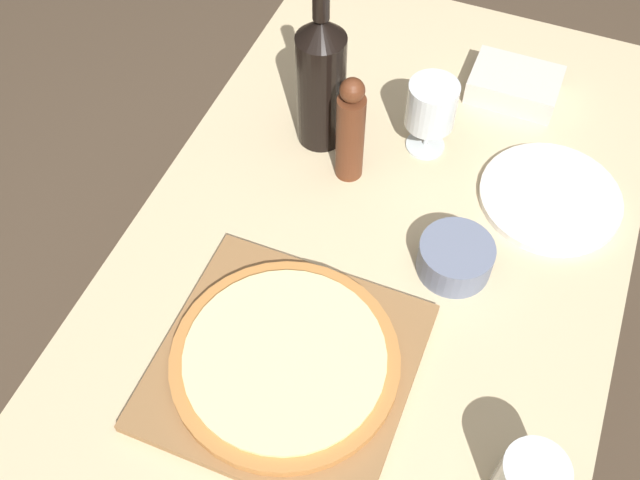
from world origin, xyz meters
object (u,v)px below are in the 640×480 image
(wine_glass, at_px, (431,106))
(pepper_mill, at_px, (350,131))
(pizza, at_px, (285,360))
(wine_bottle, at_px, (321,80))
(small_bowl, at_px, (455,258))

(wine_glass, bearing_deg, pepper_mill, -134.25)
(pizza, xyz_separation_m, wine_bottle, (-0.13, 0.46, 0.11))
(wine_bottle, xyz_separation_m, pepper_mill, (0.08, -0.07, -0.03))
(pizza, height_order, small_bowl, small_bowl)
(pizza, bearing_deg, small_bowl, 55.79)
(pizza, bearing_deg, wine_glass, 83.29)
(wine_glass, relative_size, small_bowl, 1.22)
(wine_bottle, height_order, small_bowl, wine_bottle)
(pizza, relative_size, pepper_mill, 1.56)
(wine_glass, bearing_deg, small_bowl, -63.17)
(pizza, distance_m, wine_bottle, 0.49)
(pizza, xyz_separation_m, pepper_mill, (-0.05, 0.40, 0.07))
(pizza, xyz_separation_m, small_bowl, (0.18, 0.27, -0.00))
(pizza, distance_m, pepper_mill, 0.41)
(wine_bottle, bearing_deg, small_bowl, -32.08)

